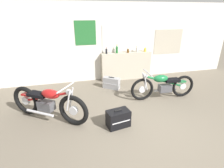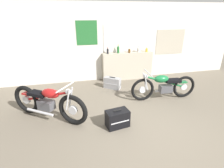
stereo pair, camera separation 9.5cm
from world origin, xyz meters
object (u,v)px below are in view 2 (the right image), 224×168
bottle_left_center (118,49)px  hard_case_silver (112,83)px  motorcycle_green (164,86)px  bottle_leftmost (108,51)px  bottle_right_center (138,50)px  bottle_center (129,51)px  bottle_rightmost (147,50)px  hard_case_black (117,119)px  motorcycle_red (48,102)px

bottle_left_center → hard_case_silver: size_ratio=0.53×
motorcycle_green → bottle_leftmost: bearing=124.6°
bottle_right_center → bottle_center: bearing=-177.9°
bottle_right_center → bottle_rightmost: 0.34m
bottle_center → motorcycle_green: bearing=-75.5°
bottle_right_center → hard_case_black: size_ratio=0.38×
bottle_right_center → hard_case_silver: (-1.19, -0.77, -0.94)m
motorcycle_red → bottle_center: bearing=38.4°
bottle_right_center → motorcycle_green: bottle_right_center is taller
bottle_left_center → motorcycle_red: bearing=-136.5°
bottle_leftmost → bottle_right_center: bottle_leftmost is taller
bottle_rightmost → hard_case_black: bearing=-123.4°
bottle_center → hard_case_black: bottle_center is taller
motorcycle_green → hard_case_black: motorcycle_green is taller
bottle_rightmost → hard_case_black: size_ratio=0.32×
bottle_right_center → hard_case_black: 3.44m
bottle_leftmost → motorcycle_red: bottle_leftmost is taller
bottle_right_center → hard_case_black: bearing=-118.4°
bottle_leftmost → motorcycle_red: (-1.95, -2.21, -0.70)m
bottle_right_center → motorcycle_green: 2.02m
bottle_leftmost → bottle_rightmost: bearing=-0.6°
motorcycle_red → hard_case_silver: bearing=36.6°
bottle_left_center → hard_case_silver: 1.33m
hard_case_black → bottle_right_center: bearing=61.6°
motorcycle_red → hard_case_black: (1.55, -0.71, -0.24)m
bottle_rightmost → motorcycle_red: (-3.46, -2.19, -0.68)m
bottle_right_center → hard_case_black: (-1.57, -2.91, -0.94)m
bottle_center → motorcycle_red: 3.59m
motorcycle_red → hard_case_silver: motorcycle_red is taller
bottle_right_center → hard_case_silver: bottle_right_center is taller
bottle_leftmost → bottle_left_center: 0.40m
bottle_rightmost → motorcycle_red: bottle_rightmost is taller
bottle_rightmost → hard_case_silver: 1.94m
bottle_center → motorcycle_green: 2.05m
bottle_center → bottle_rightmost: bearing=0.3°
bottle_left_center → hard_case_silver: bottle_left_center is taller
bottle_center → bottle_rightmost: size_ratio=0.98×
bottle_leftmost → bottle_center: bearing=-1.5°
bottle_center → hard_case_black: bearing=-112.8°
hard_case_silver → bottle_left_center: bearing=62.6°
bottle_left_center → bottle_rightmost: size_ratio=1.74×
bottle_left_center → bottle_right_center: size_ratio=1.44×
bottle_right_center → bottle_left_center: bearing=178.2°
bottle_leftmost → bottle_rightmost: (1.52, -0.02, -0.02)m
bottle_leftmost → hard_case_silver: 1.22m
bottle_leftmost → bottle_rightmost: size_ratio=1.28×
bottle_left_center → bottle_center: 0.43m
bottle_leftmost → motorcycle_green: bottle_leftmost is taller
motorcycle_green → hard_case_silver: 1.74m
bottle_leftmost → bottle_right_center: 1.17m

